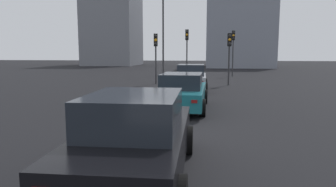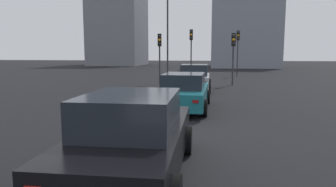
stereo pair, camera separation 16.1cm
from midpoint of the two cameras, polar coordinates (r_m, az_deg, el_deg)
The scene contains 11 objects.
ground_plane at distance 8.44m, azimuth 0.43°, elevation -8.95°, with size 160.00×160.00×0.20m, color black.
car_silver_lead at distance 18.63m, azimuth 5.19°, elevation 2.84°, with size 4.24×1.99×1.60m.
car_teal_second at distance 12.56m, azimuth 3.39°, elevation 0.35°, with size 4.75×2.09×1.47m.
car_black_third at distance 5.71m, azimuth -5.66°, elevation -8.11°, with size 4.60×2.05×1.59m.
traffic_light_near_left at distance 30.24m, azimuth 13.00°, elevation 8.98°, with size 0.32×0.29×4.36m.
traffic_light_near_right at distance 22.04m, azimuth 12.24°, elevation 8.28°, with size 0.32×0.28×3.64m.
traffic_light_far_left at distance 26.96m, azimuth 4.49°, elevation 9.21°, with size 0.32×0.28×4.27m.
traffic_light_far_right at distance 22.44m, azimuth -1.37°, elevation 8.46°, with size 0.33×0.31×3.65m.
street_lamp_kerbside at distance 30.41m, azimuth 0.08°, elevation 11.66°, with size 0.56×0.36×7.58m.
building_facade_left at distance 50.81m, azimuth 14.04°, elevation 11.96°, with size 10.17×10.09×12.69m, color gray.
building_facade_center at distance 58.29m, azimuth -9.09°, elevation 12.68°, with size 11.07×8.78×15.08m, color slate.
Camera 2 is at (-8.00, -1.17, 2.31)m, focal length 32.83 mm.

